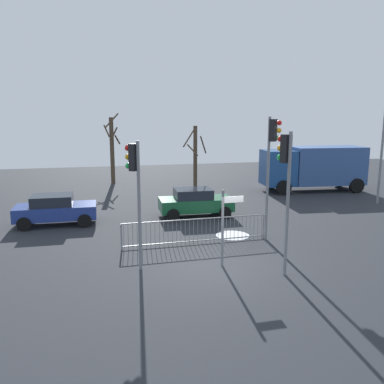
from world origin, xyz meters
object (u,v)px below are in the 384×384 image
Objects in this scene: traffic_light_rear_left at (272,151)px; bare_tree_left at (112,149)px; street_lamp at (384,127)px; delivery_truck at (314,166)px; car_green_near at (195,202)px; direction_sign_post at (225,224)px; car_blue_far at (55,209)px; bare_tree_centre at (195,157)px; traffic_light_mid_right at (135,176)px; traffic_light_rear_right at (286,171)px.

traffic_light_rear_left is 0.95× the size of bare_tree_left.
delivery_truck is at bearing 108.45° from street_lamp.
bare_tree_left is (-3.73, 11.74, 1.95)m from car_green_near.
street_lamp reaches higher than direction_sign_post.
car_blue_far is 11.59m from bare_tree_centre.
traffic_light_mid_right is at bearing -117.31° from car_green_near.
traffic_light_mid_right is 0.93× the size of traffic_light_rear_right.
traffic_light_rear_right is 0.63× the size of street_lamp.
delivery_truck is at bearing -15.05° from bare_tree_centre.
car_green_near is (3.74, 6.74, -2.48)m from traffic_light_mid_right.
direction_sign_post is at bearing -94.06° from car_green_near.
traffic_light_rear_left reaches higher than direction_sign_post.
street_lamp is (12.15, 7.54, 3.03)m from direction_sign_post.
delivery_truck reaches higher than car_green_near.
car_green_near is at bearing 83.67° from direction_sign_post.
traffic_light_rear_left reaches higher than car_blue_far.
traffic_light_mid_right is 16.80m from street_lamp.
delivery_truck is at bearing -5.26° from traffic_light_mid_right.
car_blue_far is at bearing -70.28° from traffic_light_rear_left.
bare_tree_centre is (0.87, 15.60, -1.09)m from traffic_light_rear_right.
direction_sign_post is at bearing 123.25° from traffic_light_rear_right.
street_lamp is 1.67× the size of bare_tree_centre.
car_blue_far is 0.84× the size of bare_tree_centre.
direction_sign_post is 0.50× the size of bare_tree_left.
bare_tree_left reaches higher than delivery_truck.
traffic_light_mid_right is 1.15× the size of car_green_near.
car_blue_far is 0.70× the size of bare_tree_left.
direction_sign_post is (3.01, -0.43, -1.70)m from traffic_light_mid_right.
traffic_light_rear_right reaches higher than delivery_truck.
delivery_truck is (13.57, 11.87, -1.51)m from traffic_light_mid_right.
delivery_truck is (10.56, 12.31, 0.20)m from direction_sign_post.
car_blue_far is 18.83m from street_lamp.
bare_tree_left is at bearing 75.01° from car_blue_far.
traffic_light_rear_left is at bearing 50.14° from traffic_light_rear_right.
car_green_near is 7.68m from bare_tree_centre.
traffic_light_rear_left is 1.90× the size of direction_sign_post.
traffic_light_rear_right is at bearing -140.39° from street_lamp.
bare_tree_left reaches higher than traffic_light_rear_left.
street_lamp is at bearing -21.33° from traffic_light_mid_right.
delivery_truck is at bearing -170.97° from traffic_light_rear_left.
direction_sign_post is at bearing -47.99° from car_blue_far.
bare_tree_left is (-4.67, 20.05, -0.75)m from traffic_light_rear_right.
traffic_light_rear_left reaches higher than car_green_near.
traffic_light_rear_left is 0.72× the size of delivery_truck.
delivery_truck is (7.77, 9.89, -2.05)m from traffic_light_rear_left.
car_blue_far is (-3.28, 6.70, -2.48)m from traffic_light_mid_right.
car_green_near is 0.71× the size of bare_tree_left.
traffic_light_rear_left is 12.75m from delivery_truck.
traffic_light_rear_right is 1.74× the size of direction_sign_post.
car_green_near is at bearing -109.39° from traffic_light_rear_left.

